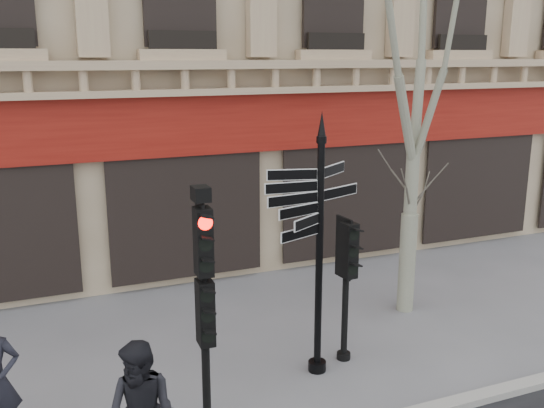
{
  "coord_description": "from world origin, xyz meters",
  "views": [
    {
      "loc": [
        -3.14,
        -7.72,
        5.05
      ],
      "look_at": [
        0.27,
        0.6,
        2.83
      ],
      "focal_mm": 40.0,
      "sensor_mm": 36.0,
      "label": 1
    }
  ],
  "objects_px": {
    "traffic_signal_main": "(204,286)",
    "traffic_signal_secondary": "(346,265)",
    "plane_tree": "(420,31)",
    "fingerpost": "(320,202)"
  },
  "relations": [
    {
      "from": "fingerpost",
      "to": "traffic_signal_main",
      "type": "relative_size",
      "value": 1.22
    },
    {
      "from": "plane_tree",
      "to": "traffic_signal_main",
      "type": "bearing_deg",
      "value": -152.21
    },
    {
      "from": "traffic_signal_main",
      "to": "traffic_signal_secondary",
      "type": "relative_size",
      "value": 1.44
    },
    {
      "from": "traffic_signal_secondary",
      "to": "plane_tree",
      "type": "bearing_deg",
      "value": 25.8
    },
    {
      "from": "fingerpost",
      "to": "traffic_signal_secondary",
      "type": "relative_size",
      "value": 1.75
    },
    {
      "from": "fingerpost",
      "to": "traffic_signal_main",
      "type": "height_order",
      "value": "fingerpost"
    },
    {
      "from": "traffic_signal_main",
      "to": "plane_tree",
      "type": "xyz_separation_m",
      "value": [
        4.93,
        2.6,
        3.26
      ]
    },
    {
      "from": "plane_tree",
      "to": "traffic_signal_secondary",
      "type": "bearing_deg",
      "value": -148.02
    },
    {
      "from": "traffic_signal_secondary",
      "to": "traffic_signal_main",
      "type": "bearing_deg",
      "value": -161.89
    },
    {
      "from": "traffic_signal_main",
      "to": "traffic_signal_secondary",
      "type": "distance_m",
      "value": 3.09
    }
  ]
}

